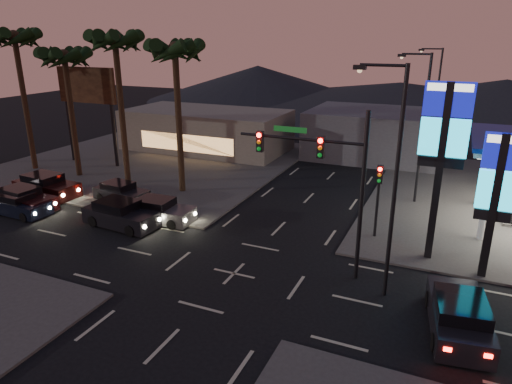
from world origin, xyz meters
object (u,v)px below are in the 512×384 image
at_px(car_lane_b_rear, 46,186).
at_px(suv_station, 459,316).
at_px(pylon_sign_tall, 444,138).
at_px(car_lane_a_rear, 19,205).
at_px(car_lane_a_mid, 23,200).
at_px(car_lane_b_front, 159,211).
at_px(car_lane_b_mid, 121,193).
at_px(traffic_signal_mast, 325,169).
at_px(pylon_sign_short, 497,185).
at_px(car_lane_a_front, 121,214).

xyz_separation_m(car_lane_b_rear, suv_station, (27.43, -5.36, -0.02)).
bearing_deg(pylon_sign_tall, car_lane_a_rear, -170.67).
distance_m(pylon_sign_tall, car_lane_a_mid, 26.02).
bearing_deg(car_lane_b_rear, pylon_sign_tall, 1.69).
bearing_deg(car_lane_b_front, car_lane_b_mid, 156.50).
height_order(traffic_signal_mast, car_lane_b_front, traffic_signal_mast).
height_order(pylon_sign_tall, car_lane_b_rear, pylon_sign_tall).
distance_m(car_lane_a_rear, suv_station, 26.35).
xyz_separation_m(pylon_sign_short, car_lane_a_rear, (-27.25, -3.07, -4.01)).
bearing_deg(car_lane_a_mid, car_lane_b_mid, 39.33).
height_order(car_lane_a_rear, car_lane_b_front, car_lane_b_front).
height_order(pylon_sign_short, car_lane_b_front, pylon_sign_short).
height_order(car_lane_b_front, car_lane_b_rear, car_lane_b_rear).
relative_size(car_lane_a_mid, car_lane_b_rear, 0.93).
bearing_deg(car_lane_b_front, traffic_signal_mast, -10.84).
relative_size(pylon_sign_short, suv_station, 1.41).
height_order(car_lane_a_mid, car_lane_b_mid, car_lane_a_mid).
distance_m(car_lane_b_mid, suv_station, 22.86).
relative_size(car_lane_b_mid, car_lane_b_rear, 0.83).
xyz_separation_m(car_lane_b_front, suv_station, (17.28, -4.72, 0.06)).
bearing_deg(pylon_sign_tall, car_lane_a_front, -170.43).
bearing_deg(car_lane_b_rear, traffic_signal_mast, -7.39).
relative_size(traffic_signal_mast, car_lane_b_front, 1.77).
height_order(car_lane_b_rear, suv_station, car_lane_b_rear).
distance_m(pylon_sign_tall, car_lane_b_rear, 26.53).
bearing_deg(car_lane_a_mid, pylon_sign_short, 4.88).
bearing_deg(car_lane_b_rear, car_lane_a_rear, -70.58).
distance_m(car_lane_a_front, car_lane_b_mid, 4.58).
distance_m(traffic_signal_mast, car_lane_a_mid, 20.92).
xyz_separation_m(pylon_sign_short, traffic_signal_mast, (-7.24, -2.51, 0.57)).
bearing_deg(car_lane_a_front, car_lane_b_mid, 129.68).
height_order(pylon_sign_tall, car_lane_a_mid, pylon_sign_tall).
xyz_separation_m(pylon_sign_tall, car_lane_b_rear, (-25.92, -0.77, -5.64)).
height_order(car_lane_a_mid, car_lane_a_rear, car_lane_a_mid).
xyz_separation_m(traffic_signal_mast, car_lane_b_rear, (-21.17, 2.75, -4.47)).
xyz_separation_m(pylon_sign_tall, car_lane_a_mid, (-25.17, -3.36, -5.69)).
relative_size(pylon_sign_tall, car_lane_a_front, 1.81).
relative_size(traffic_signal_mast, car_lane_a_front, 1.61).
bearing_deg(car_lane_a_mid, pylon_sign_tall, 7.61).
distance_m(pylon_sign_short, traffic_signal_mast, 7.69).
distance_m(car_lane_a_rear, car_lane_b_front, 9.37).
xyz_separation_m(pylon_sign_short, car_lane_b_front, (-18.27, -0.40, -3.98)).
distance_m(car_lane_a_front, car_lane_b_front, 2.26).
distance_m(car_lane_a_mid, suv_station, 26.82).
bearing_deg(traffic_signal_mast, car_lane_a_rear, -178.41).
bearing_deg(car_lane_a_front, car_lane_a_rear, -171.24).
distance_m(traffic_signal_mast, car_lane_a_front, 13.46).
relative_size(pylon_sign_tall, traffic_signal_mast, 1.12).
height_order(car_lane_a_front, car_lane_b_rear, car_lane_b_rear).
bearing_deg(suv_station, pylon_sign_short, 79.07).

